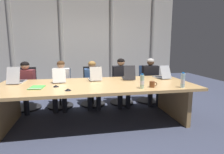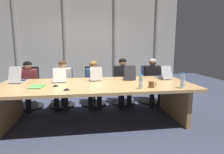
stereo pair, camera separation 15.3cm
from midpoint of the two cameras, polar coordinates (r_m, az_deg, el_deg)
ground_plane at (r=3.72m, az=-5.93°, el=-13.48°), size 11.24×11.24×0.00m
conference_table at (r=3.53m, az=-6.10°, el=-4.53°), size 3.67×1.44×0.75m
curtain_backdrop at (r=5.93m, az=-8.35°, el=9.76°), size 5.62×0.17×2.96m
laptop_left_end at (r=4.05m, az=-28.42°, el=-0.75°), size 0.27×0.46×0.32m
laptop_left_mid at (r=3.85m, az=-17.23°, el=-0.60°), size 0.30×0.46×0.28m
laptop_center at (r=3.87m, az=-6.45°, el=-0.14°), size 0.27×0.40×0.29m
laptop_right_mid at (r=3.97m, az=4.06°, el=0.17°), size 0.28×0.43×0.31m
laptop_right_end at (r=4.22m, az=14.17°, el=0.43°), size 0.28×0.46×0.29m
office_chair_left_end at (r=4.79m, az=-25.68°, el=-4.70°), size 0.60×0.61×0.95m
office_chair_left_mid at (r=4.65m, az=-16.59°, el=-4.69°), size 0.60×0.61×0.91m
office_chair_center at (r=4.64m, az=-6.96°, el=-4.30°), size 0.60×0.60×0.94m
office_chair_right_mid at (r=4.74m, az=2.03°, el=-3.93°), size 0.60×0.60×0.94m
office_chair_right_end at (r=4.95m, az=10.35°, el=-3.50°), size 0.60×0.60×0.94m
person_left_end at (r=4.58m, az=-26.31°, el=-1.83°), size 0.42×0.57×1.11m
person_left_mid at (r=4.43m, az=-16.51°, el=-1.57°), size 0.42×0.56×1.12m
person_center at (r=4.42m, az=-7.02°, el=-1.39°), size 0.38×0.55×1.10m
person_right_mid at (r=4.52m, az=2.01°, el=-0.66°), size 0.43×0.55×1.15m
person_right_end at (r=4.75m, az=11.14°, el=-0.42°), size 0.43×0.57×1.14m
water_bottle_primary at (r=3.34m, az=19.93°, el=-1.07°), size 0.07×0.07×0.27m
water_bottle_secondary at (r=3.11m, az=7.95°, el=-1.47°), size 0.07×0.07×0.25m
coffee_mug_near at (r=3.25m, az=11.10°, el=-2.22°), size 0.14×0.09×0.11m
conference_mic_left_side at (r=3.06m, az=-14.92°, el=-3.79°), size 0.11×0.11×0.03m
conference_mic_middle at (r=3.39m, az=-18.28°, el=-2.65°), size 0.11×0.11×0.03m
spiral_notepad at (r=3.42m, az=-23.53°, el=-3.01°), size 0.25×0.33×0.03m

